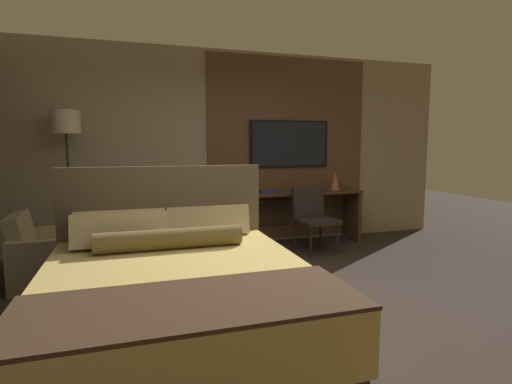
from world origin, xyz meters
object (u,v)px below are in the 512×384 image
object	(u,v)px
bed	(176,296)
vase_tall	(335,181)
armchair_by_window	(54,258)
floor_lamp	(66,135)
desk_chair	(312,213)
tv	(289,144)
book	(268,191)
desk	(294,207)

from	to	relation	value
bed	vase_tall	distance (m)	3.69
armchair_by_window	floor_lamp	size ratio (longest dim) A/B	0.47
desk_chair	armchair_by_window	size ratio (longest dim) A/B	1.01
bed	tv	xyz separation A→B (m)	(2.01, 2.74, 1.12)
desk_chair	book	size ratio (longest dim) A/B	3.76
desk	desk_chair	bearing A→B (deg)	-83.99
bed	floor_lamp	distance (m)	2.95
desk_chair	bed	bearing A→B (deg)	-142.68
vase_tall	book	distance (m)	1.09
book	desk_chair	bearing A→B (deg)	-42.55
desk_chair	vase_tall	size ratio (longest dim) A/B	3.18
armchair_by_window	floor_lamp	world-z (taller)	floor_lamp
tv	floor_lamp	bearing A→B (deg)	-175.31
floor_lamp	book	world-z (taller)	floor_lamp
desk	floor_lamp	world-z (taller)	floor_lamp
desk	vase_tall	distance (m)	0.76
desk	floor_lamp	xyz separation A→B (m)	(-3.03, -0.05, 1.05)
tv	vase_tall	world-z (taller)	tv
desk_chair	book	bearing A→B (deg)	130.46
vase_tall	desk	bearing A→B (deg)	175.49
desk_chair	armchair_by_window	world-z (taller)	desk_chair
desk_chair	vase_tall	world-z (taller)	vase_tall
book	desk	bearing A→B (deg)	9.61
desk_chair	armchair_by_window	xyz separation A→B (m)	(-3.17, -0.26, -0.28)
floor_lamp	vase_tall	world-z (taller)	floor_lamp
book	armchair_by_window	bearing A→B (deg)	-165.24
desk_chair	floor_lamp	bearing A→B (deg)	164.33
desk	desk_chair	distance (m)	0.52
bed	desk	size ratio (longest dim) A/B	1.11
vase_tall	armchair_by_window	bearing A→B (deg)	-169.03
floor_lamp	vase_tall	distance (m)	3.73
vase_tall	bed	bearing A→B (deg)	-136.95
bed	armchair_by_window	bearing A→B (deg)	122.10
bed	book	bearing A→B (deg)	57.28
tv	vase_tall	size ratio (longest dim) A/B	4.44
tv	desk_chair	bearing A→B (deg)	-85.66
bed	floor_lamp	xyz separation A→B (m)	(-1.01, 2.49, 1.23)
bed	book	distance (m)	2.96
tv	desk_chair	world-z (taller)	tv
tv	desk_chair	size ratio (longest dim) A/B	1.40
desk_chair	desk	bearing A→B (deg)	89.02
bed	desk	xyz separation A→B (m)	(2.01, 2.54, 0.18)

